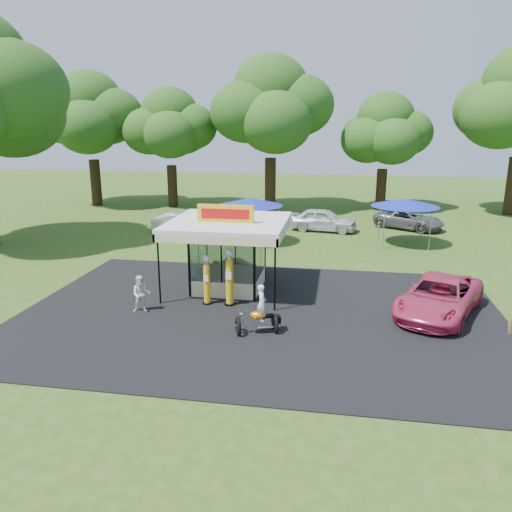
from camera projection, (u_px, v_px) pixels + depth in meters
The scene contains 19 objects.
ground at pixel (252, 333), 19.04m from camera, with size 120.00×120.00×0.00m, color #2A4916.
asphalt_apron at pixel (260, 314), 20.94m from camera, with size 20.00×14.00×0.04m, color black.
gas_station_kiosk at pixel (229, 253), 23.65m from camera, with size 5.40×5.40×4.18m.
gas_pump_left at pixel (207, 281), 21.79m from camera, with size 0.42×0.42×2.26m.
gas_pump_right at pixel (230, 279), 21.62m from camera, with size 0.48×0.48×2.58m.
motorcycle at pixel (260, 314), 18.86m from camera, with size 1.79×1.28×2.03m.
spare_tires at pixel (210, 288), 23.13m from camera, with size 0.83×0.61×0.68m.
kiosk_car at pixel (238, 267), 26.09m from camera, with size 1.13×2.82×0.96m, color gold.
pink_sedan at pixel (439, 297), 20.68m from camera, with size 2.60×5.64×1.57m, color #D33965.
spectator_west at pixel (141, 294), 20.98m from camera, with size 0.78×0.61×1.60m, color white.
bg_car_a at pixel (180, 223), 36.48m from camera, with size 1.42×4.07×1.34m, color beige.
bg_car_c at pixel (323, 220), 36.68m from camera, with size 1.97×4.88×1.66m, color silver.
bg_car_d at pixel (409, 220), 37.41m from camera, with size 2.36×5.12×1.42m, color #5C5C5E.
tent_west at pixel (250, 202), 32.61m from camera, with size 4.29×4.29×3.00m.
tent_east at pixel (405, 203), 32.10m from camera, with size 4.35×4.35×3.04m.
oak_far_a at pixel (91, 123), 46.42m from camera, with size 10.24×10.24×12.13m.
oak_far_b at pixel (170, 133), 45.94m from camera, with size 8.95×8.95×10.67m.
oak_far_c at pixel (271, 115), 43.81m from camera, with size 11.21×11.21×13.22m.
oak_far_d at pixel (384, 137), 44.48m from camera, with size 8.53×8.53×10.15m.
Camera 1 is at (3.12, -17.33, 7.82)m, focal length 35.00 mm.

